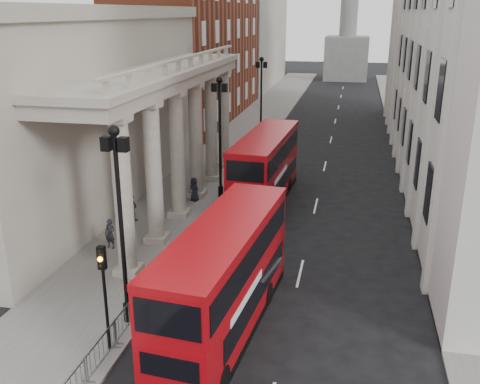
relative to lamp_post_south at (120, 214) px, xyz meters
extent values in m
cube|color=slate|center=(-2.40, 26.00, -4.85)|extent=(6.00, 140.00, 0.12)
cube|color=slate|center=(14.10, 26.00, -4.85)|extent=(3.00, 140.00, 0.12)
cube|color=slate|center=(0.55, 26.00, -4.84)|extent=(0.20, 140.00, 0.14)
cube|color=gray|center=(-9.90, 14.00, 1.09)|extent=(9.00, 28.00, 12.00)
cube|color=brown|center=(-9.90, 44.00, 6.09)|extent=(9.00, 32.00, 22.00)
cube|color=gray|center=(-9.90, 76.00, 5.09)|extent=(9.00, 30.00, 20.00)
cube|color=#BBB9AF|center=(16.60, 28.00, 7.59)|extent=(8.00, 55.00, 25.00)
cube|color=#60605E|center=(6.60, 88.00, -0.91)|extent=(8.00, 8.00, 8.00)
cylinder|color=black|center=(0.00, 0.00, -4.39)|extent=(0.36, 0.36, 0.80)
cylinder|color=black|center=(0.00, 0.00, -0.79)|extent=(0.18, 0.18, 8.00)
sphere|color=black|center=(0.00, 0.00, 3.31)|extent=(0.44, 0.44, 0.44)
cube|color=black|center=(0.35, 0.00, 2.81)|extent=(0.35, 0.35, 0.55)
cube|color=black|center=(-0.35, 0.00, 2.81)|extent=(0.35, 0.35, 0.55)
cylinder|color=black|center=(0.00, 16.00, -4.39)|extent=(0.36, 0.36, 0.80)
cylinder|color=black|center=(0.00, 16.00, -0.79)|extent=(0.18, 0.18, 8.00)
sphere|color=black|center=(0.00, 16.00, 3.31)|extent=(0.44, 0.44, 0.44)
cube|color=black|center=(0.35, 16.00, 2.81)|extent=(0.35, 0.35, 0.55)
cube|color=black|center=(-0.35, 16.00, 2.81)|extent=(0.35, 0.35, 0.55)
cylinder|color=black|center=(0.00, 32.00, -4.39)|extent=(0.36, 0.36, 0.80)
cylinder|color=black|center=(0.00, 32.00, -0.79)|extent=(0.18, 0.18, 8.00)
sphere|color=black|center=(0.00, 32.00, 3.31)|extent=(0.44, 0.44, 0.44)
cube|color=black|center=(0.35, 32.00, 2.81)|extent=(0.35, 0.35, 0.55)
cube|color=black|center=(-0.35, 32.00, 2.81)|extent=(0.35, 0.35, 0.55)
cylinder|color=black|center=(0.10, -2.00, -3.09)|extent=(0.12, 0.12, 3.40)
cube|color=black|center=(0.10, -2.00, -0.94)|extent=(0.28, 0.22, 0.90)
sphere|color=black|center=(0.10, -2.13, -0.64)|extent=(0.18, 0.18, 0.18)
sphere|color=orange|center=(0.10, -2.13, -0.94)|extent=(0.18, 0.18, 0.18)
sphere|color=black|center=(0.10, -2.13, -1.24)|extent=(0.18, 0.18, 0.18)
cube|color=gray|center=(0.25, -2.95, -4.24)|extent=(0.50, 2.30, 1.10)
cube|color=gray|center=(0.25, -0.60, -4.24)|extent=(0.50, 2.30, 1.10)
cube|color=gray|center=(0.25, 1.75, -4.24)|extent=(0.50, 2.30, 1.10)
cube|color=gray|center=(0.25, 4.10, -4.24)|extent=(0.50, 2.30, 1.10)
cube|color=gray|center=(0.25, 6.45, -4.24)|extent=(0.50, 2.30, 1.10)
cube|color=#A3070E|center=(4.07, 0.41, -3.55)|extent=(3.47, 10.78, 2.02)
cube|color=#A3070E|center=(4.07, 0.41, -1.46)|extent=(3.47, 10.78, 1.77)
cube|color=#A3070E|center=(4.07, 0.41, -0.45)|extent=(3.52, 10.82, 0.25)
cube|color=black|center=(4.07, 0.41, -4.73)|extent=(3.50, 10.78, 0.35)
cube|color=black|center=(4.07, 0.41, -3.30)|extent=(3.35, 8.78, 1.01)
cube|color=black|center=(4.07, 0.41, -1.35)|extent=(3.48, 10.18, 1.11)
cylinder|color=black|center=(2.60, -3.15, -4.41)|extent=(0.41, 1.03, 1.01)
cylinder|color=black|center=(4.87, -3.36, -4.41)|extent=(0.41, 1.03, 1.01)
cylinder|color=black|center=(3.16, 2.98, -4.41)|extent=(0.41, 1.03, 1.01)
cylinder|color=black|center=(5.43, 2.77, -4.41)|extent=(0.41, 1.03, 1.01)
cube|color=#AC070E|center=(3.07, 16.22, -3.52)|extent=(3.16, 10.92, 2.06)
cube|color=#AC070E|center=(3.07, 16.22, -1.39)|extent=(3.16, 10.92, 1.80)
cube|color=#AC070E|center=(3.07, 16.22, -0.36)|extent=(3.20, 10.96, 0.26)
cube|color=black|center=(3.07, 16.22, -4.73)|extent=(3.18, 10.92, 0.36)
cube|color=black|center=(3.07, 16.22, -3.27)|extent=(3.11, 8.87, 1.03)
cube|color=black|center=(3.07, 16.22, -1.29)|extent=(3.19, 10.30, 1.13)
cube|color=white|center=(2.78, 10.85, -4.24)|extent=(2.16, 0.18, 0.46)
cube|color=yellow|center=(2.78, 10.84, -4.58)|extent=(0.57, 0.07, 0.13)
cylinder|color=black|center=(1.71, 12.54, -4.40)|extent=(0.39, 1.04, 1.03)
cylinder|color=black|center=(4.03, 12.41, -4.40)|extent=(0.39, 1.04, 1.03)
cylinder|color=black|center=(2.05, 18.80, -4.40)|extent=(0.39, 1.04, 1.03)
cylinder|color=black|center=(4.37, 18.67, -4.40)|extent=(0.39, 1.04, 1.03)
imported|color=black|center=(-3.84, 6.59, -3.95)|extent=(0.66, 0.48, 1.68)
imported|color=black|center=(-4.36, 10.69, -3.98)|extent=(0.80, 0.62, 1.63)
imported|color=black|center=(-1.61, 14.99, -3.97)|extent=(0.95, 0.83, 1.64)
camera|label=1|loc=(8.69, -18.13, 7.53)|focal=40.00mm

